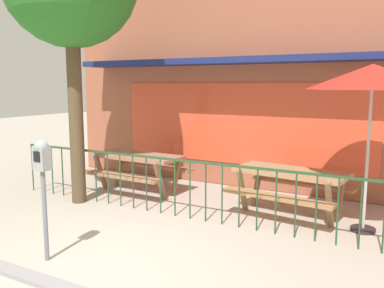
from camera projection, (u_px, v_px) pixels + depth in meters
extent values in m
plane|color=#B2A698|center=(104.00, 261.00, 5.06)|extent=(40.00, 40.00, 0.00)
cube|color=maroon|center=(242.00, 184.00, 8.96)|extent=(8.49, 0.54, 0.01)
cube|color=#A4583F|center=(245.00, 44.00, 8.53)|extent=(8.49, 0.50, 5.99)
cube|color=#E54C2D|center=(238.00, 124.00, 8.54)|extent=(5.52, 0.02, 1.70)
cube|color=navy|center=(232.00, 61.00, 8.04)|extent=(7.22, 0.74, 0.12)
cube|color=#254827|center=(182.00, 160.00, 6.59)|extent=(7.13, 0.04, 0.04)
cylinder|color=#293D21|center=(32.00, 168.00, 8.37)|extent=(0.02, 0.02, 0.95)
cylinder|color=#214024|center=(42.00, 169.00, 8.23)|extent=(0.02, 0.02, 0.95)
cylinder|color=#1E4C2E|center=(52.00, 170.00, 8.10)|extent=(0.02, 0.02, 0.95)
cylinder|color=#244A1F|center=(63.00, 172.00, 7.96)|extent=(0.02, 0.02, 0.95)
cylinder|color=#254C30|center=(73.00, 173.00, 7.82)|extent=(0.02, 0.02, 0.95)
cylinder|color=#2C4D2F|center=(84.00, 175.00, 7.69)|extent=(0.02, 0.02, 0.95)
cylinder|color=#1F4332|center=(96.00, 177.00, 7.55)|extent=(0.02, 0.02, 0.95)
cylinder|color=#2A492F|center=(108.00, 178.00, 7.41)|extent=(0.02, 0.02, 0.95)
cylinder|color=#2A5028|center=(120.00, 180.00, 7.27)|extent=(0.02, 0.02, 0.95)
cylinder|color=#2D3F26|center=(133.00, 182.00, 7.14)|extent=(0.02, 0.02, 0.95)
cylinder|color=#2B3D2E|center=(146.00, 184.00, 7.00)|extent=(0.02, 0.02, 0.95)
cylinder|color=#244E32|center=(160.00, 186.00, 6.86)|extent=(0.02, 0.02, 0.95)
cylinder|color=#2C4220|center=(175.00, 188.00, 6.73)|extent=(0.02, 0.02, 0.95)
cylinder|color=#274A29|center=(190.00, 190.00, 6.59)|extent=(0.02, 0.02, 0.95)
cylinder|color=#1D3D32|center=(206.00, 192.00, 6.45)|extent=(0.02, 0.02, 0.95)
cylinder|color=#24482E|center=(222.00, 195.00, 6.31)|extent=(0.02, 0.02, 0.95)
cylinder|color=#274232|center=(239.00, 197.00, 6.18)|extent=(0.02, 0.02, 0.95)
cylinder|color=#1F4228|center=(257.00, 200.00, 6.04)|extent=(0.02, 0.02, 0.95)
cylinder|color=#21452A|center=(276.00, 203.00, 5.90)|extent=(0.02, 0.02, 0.95)
cylinder|color=#25442E|center=(296.00, 205.00, 5.77)|extent=(0.02, 0.02, 0.95)
cylinder|color=#22432F|center=(316.00, 208.00, 5.63)|extent=(0.02, 0.02, 0.95)
cylinder|color=#1E4D2A|center=(338.00, 211.00, 5.49)|extent=(0.02, 0.02, 0.95)
cylinder|color=#204420|center=(360.00, 215.00, 5.36)|extent=(0.02, 0.02, 0.95)
cylinder|color=#224425|center=(384.00, 218.00, 5.22)|extent=(0.02, 0.02, 0.95)
cube|color=#A16B53|center=(138.00, 156.00, 8.17)|extent=(1.82, 0.82, 0.07)
cube|color=#A47350|center=(120.00, 176.00, 7.75)|extent=(1.81, 0.32, 0.05)
cube|color=#A27354|center=(154.00, 166.00, 8.68)|extent=(1.81, 0.32, 0.05)
cube|color=#855E47|center=(101.00, 173.00, 8.36)|extent=(0.08, 0.35, 0.78)
cube|color=olive|center=(119.00, 168.00, 8.84)|extent=(0.08, 0.35, 0.78)
cube|color=#7C604A|center=(160.00, 182.00, 7.61)|extent=(0.08, 0.35, 0.78)
cube|color=brown|center=(176.00, 176.00, 8.09)|extent=(0.08, 0.35, 0.78)
cube|color=#A47D56|center=(291.00, 172.00, 6.71)|extent=(1.88, 0.96, 0.07)
cube|color=#A07448|center=(276.00, 197.00, 6.31)|extent=(1.82, 0.47, 0.05)
cube|color=#9C7048|center=(302.00, 183.00, 7.19)|extent=(1.82, 0.47, 0.05)
cube|color=olive|center=(242.00, 191.00, 6.96)|extent=(0.11, 0.36, 0.78)
cube|color=brown|center=(257.00, 184.00, 7.41)|extent=(0.11, 0.36, 0.78)
cube|color=olive|center=(329.00, 206.00, 6.11)|extent=(0.11, 0.36, 0.78)
cube|color=#8E5941|center=(340.00, 197.00, 6.56)|extent=(0.11, 0.36, 0.78)
cylinder|color=#282126|center=(363.00, 229.00, 6.09)|extent=(0.36, 0.36, 0.05)
cylinder|color=#B4AEB0|center=(368.00, 152.00, 5.92)|extent=(0.04, 0.04, 2.41)
cone|color=red|center=(373.00, 77.00, 5.76)|extent=(1.85, 1.85, 0.36)
cylinder|color=slate|center=(45.00, 216.00, 5.01)|extent=(0.06, 0.06, 1.14)
cube|color=#929799|center=(42.00, 159.00, 4.90)|extent=(0.18, 0.14, 0.29)
sphere|color=gray|center=(41.00, 147.00, 4.88)|extent=(0.17, 0.17, 0.17)
cube|color=black|center=(37.00, 157.00, 4.83)|extent=(0.11, 0.01, 0.13)
cylinder|color=brown|center=(76.00, 113.00, 7.36)|extent=(0.26, 0.26, 3.33)
cube|color=gray|center=(56.00, 288.00, 4.39)|extent=(11.89, 0.20, 0.11)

